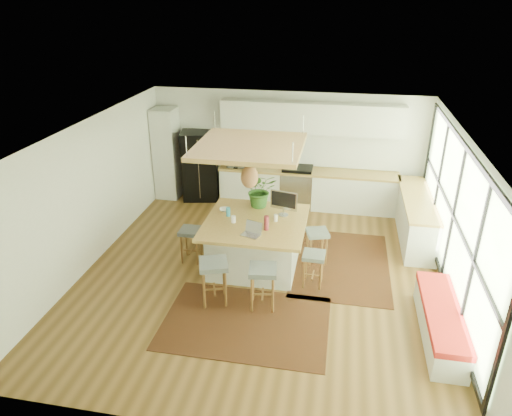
% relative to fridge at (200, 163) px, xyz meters
% --- Properties ---
extents(floor, '(7.00, 7.00, 0.00)m').
position_rel_fridge_xyz_m(floor, '(2.12, -3.21, -0.93)').
color(floor, '#553A18').
rests_on(floor, ground).
extents(ceiling, '(7.00, 7.00, 0.00)m').
position_rel_fridge_xyz_m(ceiling, '(2.12, -3.21, 1.78)').
color(ceiling, white).
rests_on(ceiling, ground).
extents(wall_back, '(6.50, 0.00, 6.50)m').
position_rel_fridge_xyz_m(wall_back, '(2.12, 0.29, 0.42)').
color(wall_back, silver).
rests_on(wall_back, ground).
extents(wall_front, '(6.50, 0.00, 6.50)m').
position_rel_fridge_xyz_m(wall_front, '(2.12, -6.71, 0.42)').
color(wall_front, silver).
rests_on(wall_front, ground).
extents(wall_left, '(0.00, 7.00, 7.00)m').
position_rel_fridge_xyz_m(wall_left, '(-1.13, -3.21, 0.42)').
color(wall_left, silver).
rests_on(wall_left, ground).
extents(wall_right, '(0.00, 7.00, 7.00)m').
position_rel_fridge_xyz_m(wall_right, '(5.37, -3.21, 0.42)').
color(wall_right, silver).
rests_on(wall_right, ground).
extents(window_wall, '(0.10, 6.20, 2.60)m').
position_rel_fridge_xyz_m(window_wall, '(5.34, -3.21, 0.47)').
color(window_wall, black).
rests_on(window_wall, wall_right).
extents(pantry, '(0.55, 0.60, 2.25)m').
position_rel_fridge_xyz_m(pantry, '(-0.83, -0.03, 0.20)').
color(pantry, silver).
rests_on(pantry, floor).
extents(back_counter_base, '(4.20, 0.60, 0.88)m').
position_rel_fridge_xyz_m(back_counter_base, '(2.67, -0.03, -0.49)').
color(back_counter_base, silver).
rests_on(back_counter_base, floor).
extents(back_counter_top, '(4.24, 0.64, 0.05)m').
position_rel_fridge_xyz_m(back_counter_top, '(2.67, -0.03, -0.03)').
color(back_counter_top, olive).
rests_on(back_counter_top, back_counter_base).
extents(backsplash, '(4.20, 0.02, 0.80)m').
position_rel_fridge_xyz_m(backsplash, '(2.67, 0.27, 0.43)').
color(backsplash, white).
rests_on(backsplash, wall_back).
extents(upper_cabinets, '(4.20, 0.34, 0.70)m').
position_rel_fridge_xyz_m(upper_cabinets, '(2.67, 0.11, 1.22)').
color(upper_cabinets, silver).
rests_on(upper_cabinets, wall_back).
extents(range, '(0.76, 0.62, 1.00)m').
position_rel_fridge_xyz_m(range, '(2.42, -0.03, -0.43)').
color(range, '#A5A5AA').
rests_on(range, floor).
extents(right_counter_base, '(0.60, 2.50, 0.88)m').
position_rel_fridge_xyz_m(right_counter_base, '(5.05, -1.21, -0.49)').
color(right_counter_base, silver).
rests_on(right_counter_base, floor).
extents(right_counter_top, '(0.64, 2.54, 0.05)m').
position_rel_fridge_xyz_m(right_counter_top, '(5.05, -1.21, -0.03)').
color(right_counter_top, olive).
rests_on(right_counter_top, right_counter_base).
extents(window_bench, '(0.52, 2.00, 0.50)m').
position_rel_fridge_xyz_m(window_bench, '(5.07, -4.41, -0.68)').
color(window_bench, silver).
rests_on(window_bench, floor).
extents(ceiling_panel, '(1.86, 1.86, 0.80)m').
position_rel_fridge_xyz_m(ceiling_panel, '(1.82, -2.81, 1.12)').
color(ceiling_panel, olive).
rests_on(ceiling_panel, ceiling).
extents(rug_near, '(2.60, 1.80, 0.01)m').
position_rel_fridge_xyz_m(rug_near, '(2.12, -4.66, -0.92)').
color(rug_near, black).
rests_on(rug_near, floor).
extents(rug_right, '(1.80, 2.60, 0.01)m').
position_rel_fridge_xyz_m(rug_right, '(3.56, -2.59, -0.92)').
color(rug_right, black).
rests_on(rug_right, floor).
extents(fridge, '(0.97, 0.82, 1.72)m').
position_rel_fridge_xyz_m(fridge, '(0.00, 0.00, 0.00)').
color(fridge, black).
rests_on(fridge, floor).
extents(island, '(1.85, 1.85, 0.93)m').
position_rel_fridge_xyz_m(island, '(1.94, -2.91, -0.46)').
color(island, olive).
rests_on(island, floor).
extents(stool_near_left, '(0.58, 0.58, 0.78)m').
position_rel_fridge_xyz_m(stool_near_left, '(1.49, -4.20, -0.57)').
color(stool_near_left, '#4E5657').
rests_on(stool_near_left, floor).
extents(stool_near_right, '(0.50, 0.50, 0.75)m').
position_rel_fridge_xyz_m(stool_near_right, '(2.31, -4.18, -0.57)').
color(stool_near_right, '#4E5657').
rests_on(stool_near_right, floor).
extents(stool_right_front, '(0.39, 0.39, 0.64)m').
position_rel_fridge_xyz_m(stool_right_front, '(3.08, -3.40, -0.57)').
color(stool_right_front, '#4E5657').
rests_on(stool_right_front, floor).
extents(stool_right_back, '(0.50, 0.50, 0.67)m').
position_rel_fridge_xyz_m(stool_right_back, '(3.08, -2.59, -0.57)').
color(stool_right_back, '#4E5657').
rests_on(stool_right_back, floor).
extents(stool_left_side, '(0.40, 0.40, 0.67)m').
position_rel_fridge_xyz_m(stool_left_side, '(0.70, -2.98, -0.57)').
color(stool_left_side, '#4E5657').
rests_on(stool_left_side, floor).
extents(laptop, '(0.41, 0.42, 0.24)m').
position_rel_fridge_xyz_m(laptop, '(1.97, -3.47, 0.12)').
color(laptop, '#A5A5AA').
rests_on(laptop, island).
extents(monitor, '(0.57, 0.32, 0.50)m').
position_rel_fridge_xyz_m(monitor, '(2.42, -2.57, 0.26)').
color(monitor, '#A5A5AA').
rests_on(monitor, island).
extents(microwave, '(0.65, 0.41, 0.41)m').
position_rel_fridge_xyz_m(microwave, '(1.01, -0.04, 0.21)').
color(microwave, '#A5A5AA').
rests_on(microwave, back_counter_top).
extents(island_plant, '(0.81, 0.86, 0.54)m').
position_rel_fridge_xyz_m(island_plant, '(1.91, -2.24, 0.28)').
color(island_plant, '#1E4C19').
rests_on(island_plant, island).
extents(island_bowl, '(0.24, 0.24, 0.05)m').
position_rel_fridge_xyz_m(island_bowl, '(1.28, -2.59, 0.03)').
color(island_bowl, white).
rests_on(island_bowl, island).
extents(island_bottle_0, '(0.07, 0.07, 0.19)m').
position_rel_fridge_xyz_m(island_bottle_0, '(1.39, -2.81, 0.10)').
color(island_bottle_0, '#33A2CF').
rests_on(island_bottle_0, island).
extents(island_bottle_1, '(0.07, 0.07, 0.19)m').
position_rel_fridge_xyz_m(island_bottle_1, '(1.54, -3.06, 0.10)').
color(island_bottle_1, white).
rests_on(island_bottle_1, island).
extents(island_bottle_2, '(0.07, 0.07, 0.19)m').
position_rel_fridge_xyz_m(island_bottle_2, '(2.19, -3.21, 0.10)').
color(island_bottle_2, maroon).
rests_on(island_bottle_2, island).
extents(island_bottle_3, '(0.07, 0.07, 0.19)m').
position_rel_fridge_xyz_m(island_bottle_3, '(2.29, -2.86, 0.10)').
color(island_bottle_3, white).
rests_on(island_bottle_3, island).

